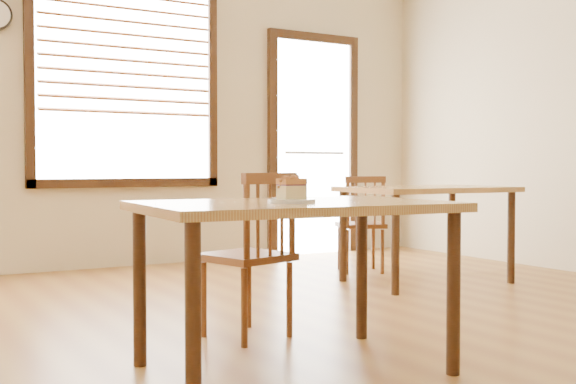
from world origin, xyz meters
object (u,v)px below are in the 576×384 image
at_px(cake_slice, 292,187).
at_px(plate, 292,201).
at_px(cafe_chair_main, 251,254).
at_px(cafe_table_second, 427,199).
at_px(cafe_table_main, 293,221).
at_px(cafe_chair_second, 362,223).

bearing_deg(cake_slice, plate, 159.18).
relative_size(cafe_chair_main, cafe_table_second, 0.69).
relative_size(cafe_table_main, cafe_table_second, 1.08).
distance_m(cafe_chair_main, cafe_table_second, 2.25).
height_order(cafe_table_second, plate, plate).
xyz_separation_m(cafe_chair_second, cake_slice, (-2.09, -2.32, 0.39)).
height_order(cafe_chair_second, plate, cafe_chair_second).
height_order(cafe_table_main, plate, plate).
xyz_separation_m(cafe_chair_main, cake_slice, (-0.17, -0.70, 0.37)).
bearing_deg(cafe_chair_main, cafe_table_main, 64.21).
bearing_deg(plate, cafe_chair_main, 76.11).
height_order(cafe_chair_second, cake_slice, cake_slice).
bearing_deg(cafe_table_main, cake_slice, -120.26).
height_order(cafe_table_main, cafe_chair_main, cafe_chair_main).
relative_size(cafe_table_main, cafe_chair_main, 1.57).
relative_size(cafe_chair_main, cafe_chair_second, 1.06).
xyz_separation_m(cafe_table_second, cake_slice, (-2.21, -1.64, 0.16)).
bearing_deg(plate, cake_slice, -19.52).
xyz_separation_m(cafe_chair_main, cafe_chair_second, (1.91, 1.62, -0.02)).
bearing_deg(cafe_chair_second, plate, 70.92).
xyz_separation_m(cafe_table_main, cake_slice, (-0.05, -0.08, 0.15)).
bearing_deg(cafe_chair_main, plate, 61.15).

